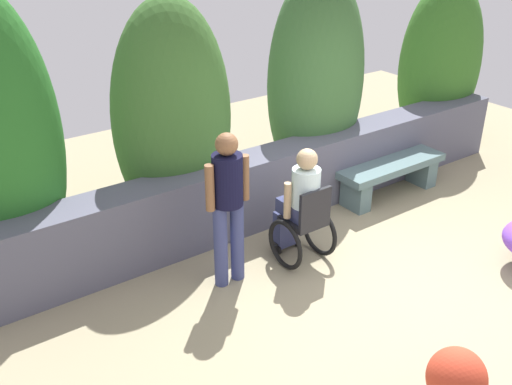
{
  "coord_description": "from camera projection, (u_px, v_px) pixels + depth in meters",
  "views": [
    {
      "loc": [
        -4.02,
        -3.15,
        3.6
      ],
      "look_at": [
        -0.88,
        1.27,
        0.85
      ],
      "focal_mm": 41.17,
      "sensor_mm": 36.0,
      "label": 1
    }
  ],
  "objects": [
    {
      "name": "stone_retaining_wall",
      "position": [
        281.0,
        182.0,
        7.24
      ],
      "size": [
        7.51,
        0.47,
        0.89
      ],
      "primitive_type": "cube",
      "color": "#575769",
      "rests_on": "ground"
    },
    {
      "name": "hedge_backdrop",
      "position": [
        265.0,
        96.0,
        7.22
      ],
      "size": [
        7.87,
        1.03,
        3.02
      ],
      "color": "#286C25",
      "rests_on": "ground"
    },
    {
      "name": "stone_bench",
      "position": [
        391.0,
        173.0,
        7.75
      ],
      "size": [
        1.62,
        0.44,
        0.48
      ],
      "rotation": [
        0.0,
        0.0,
        0.01
      ],
      "color": "slate",
      "rests_on": "ground"
    },
    {
      "name": "ground_plane",
      "position": [
        398.0,
        290.0,
        5.99
      ],
      "size": [
        12.13,
        12.13,
        0.0
      ],
      "primitive_type": "plane",
      "color": "gray"
    },
    {
      "name": "person_in_wheelchair",
      "position": [
        302.0,
        209.0,
        6.24
      ],
      "size": [
        0.53,
        0.66,
        1.33
      ],
      "rotation": [
        0.0,
        0.0,
        -0.17
      ],
      "color": "black",
      "rests_on": "ground"
    },
    {
      "name": "person_standing_companion",
      "position": [
        228.0,
        200.0,
        5.71
      ],
      "size": [
        0.49,
        0.3,
        1.65
      ],
      "rotation": [
        0.0,
        0.0,
        -0.19
      ],
      "color": "#394174",
      "rests_on": "ground"
    }
  ]
}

